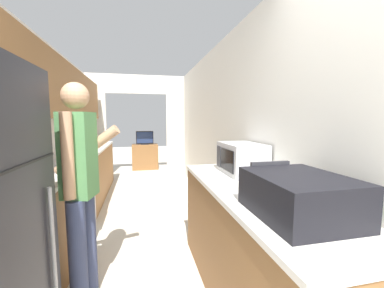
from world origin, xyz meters
The scene contains 12 objects.
wall_left centered at (-1.12, 2.61, 1.51)m, with size 0.38×7.87×2.50m.
wall_right centered at (1.20, 2.14, 1.25)m, with size 0.06×7.87×2.50m.
wall_far_with_doorway centered at (0.00, 5.50, 1.42)m, with size 2.75×0.06×2.50m.
counter_left centered at (-0.87, 3.33, 0.46)m, with size 0.62×4.19×0.92m.
counter_right centered at (0.87, 1.09, 0.46)m, with size 0.62×1.94×0.92m.
range_oven centered at (-0.86, 2.47, 0.47)m, with size 0.66×0.77×1.06m.
person centered at (-0.39, 1.40, 0.92)m, with size 0.54×0.43×1.70m.
suitcase centered at (0.87, 0.59, 1.03)m, with size 0.44×0.56×0.24m.
microwave centered at (0.99, 1.56, 1.06)m, with size 0.33×0.50×0.29m.
tv_cabinet centered at (0.19, 6.35, 0.36)m, with size 0.72×0.42×0.71m.
television centered at (0.19, 6.30, 0.90)m, with size 0.48×0.16×0.38m.
knife centered at (-0.85, 3.08, 0.93)m, with size 0.13×0.34×0.02m.
Camera 1 is at (0.06, -0.47, 1.43)m, focal length 22.00 mm.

